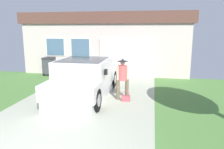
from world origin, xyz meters
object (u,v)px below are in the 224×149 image
(person_with_hat, at_px, (122,76))
(wheeled_trash_bin, at_px, (49,65))
(house_with_garage, at_px, (112,41))
(pickup_truck, at_px, (85,80))
(handbag, at_px, (126,98))

(person_with_hat, xyz_separation_m, wheeled_trash_bin, (-5.05, 3.84, -0.35))
(house_with_garage, distance_m, wheeled_trash_bin, 5.01)
(wheeled_trash_bin, bearing_deg, house_with_garage, 47.93)
(pickup_truck, relative_size, wheeled_trash_bin, 4.75)
(handbag, xyz_separation_m, house_with_garage, (-1.99, 7.71, 1.76))
(handbag, xyz_separation_m, wheeled_trash_bin, (-5.23, 4.12, 0.45))
(person_with_hat, bearing_deg, pickup_truck, -25.28)
(person_with_hat, height_order, wheeled_trash_bin, person_with_hat)
(pickup_truck, bearing_deg, wheeled_trash_bin, -47.95)
(person_with_hat, bearing_deg, handbag, 97.47)
(pickup_truck, distance_m, person_with_hat, 1.58)
(handbag, height_order, house_with_garage, house_with_garage)
(person_with_hat, relative_size, house_with_garage, 0.16)
(pickup_truck, xyz_separation_m, wheeled_trash_bin, (-3.48, 3.86, -0.13))
(pickup_truck, height_order, person_with_hat, person_with_hat)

